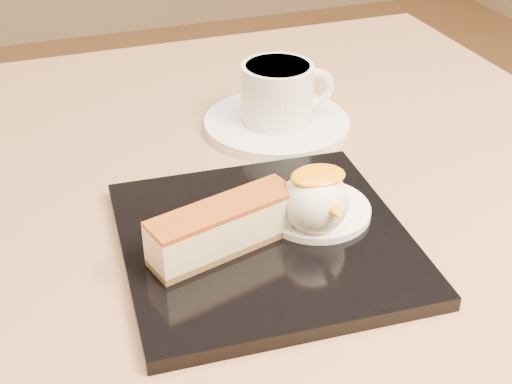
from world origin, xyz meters
name	(u,v)px	position (x,y,z in m)	size (l,w,h in m)	color
table	(240,333)	(0.00, 0.00, 0.56)	(0.80, 0.80, 0.72)	black
dessert_plate	(265,241)	(0.00, -0.07, 0.73)	(0.22, 0.22, 0.01)	black
cheesecake	(223,227)	(-0.04, -0.08, 0.75)	(0.12, 0.06, 0.04)	brown
cream_smear	(316,210)	(0.05, -0.06, 0.73)	(0.09, 0.09, 0.01)	white
ice_cream_scoop	(315,201)	(0.04, -0.08, 0.76)	(0.05, 0.05, 0.05)	white
mango_sauce	(318,176)	(0.04, -0.07, 0.78)	(0.04, 0.03, 0.01)	#FF9308
mint_sprig	(271,197)	(0.02, -0.03, 0.74)	(0.03, 0.02, 0.00)	#2E882C
saucer	(277,124)	(0.08, 0.12, 0.72)	(0.15, 0.15, 0.01)	white
coffee_cup	(279,92)	(0.08, 0.12, 0.76)	(0.10, 0.07, 0.06)	white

